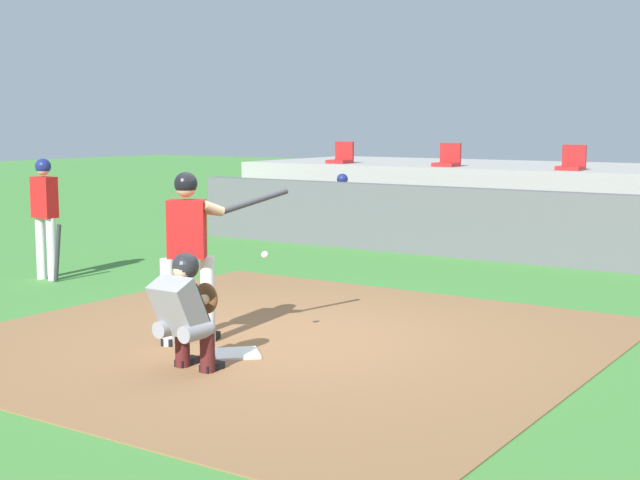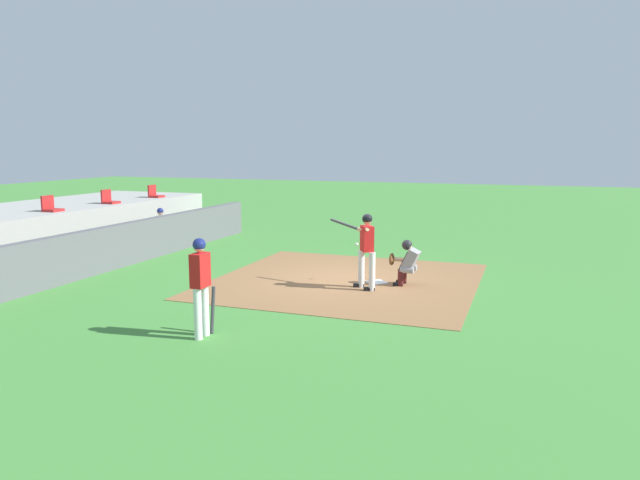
# 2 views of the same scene
# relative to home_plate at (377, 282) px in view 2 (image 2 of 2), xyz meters

# --- Properties ---
(ground_plane) EXTENTS (80.00, 80.00, 0.00)m
(ground_plane) POSITION_rel_home_plate_xyz_m (0.00, 0.80, -0.02)
(ground_plane) COLOR #428438
(dirt_infield) EXTENTS (6.40, 6.40, 0.01)m
(dirt_infield) POSITION_rel_home_plate_xyz_m (0.00, 0.80, -0.02)
(dirt_infield) COLOR olive
(dirt_infield) RESTS_ON ground
(home_plate) EXTENTS (0.62, 0.62, 0.02)m
(home_plate) POSITION_rel_home_plate_xyz_m (0.00, 0.00, 0.00)
(home_plate) COLOR white
(home_plate) RESTS_ON dirt_infield
(batter_at_plate) EXTENTS (0.78, 1.33, 1.80)m
(batter_at_plate) POSITION_rel_home_plate_xyz_m (-0.69, 0.10, 1.01)
(batter_at_plate) COLOR silver
(batter_at_plate) RESTS_ON ground
(catcher_crouched) EXTENTS (0.49, 1.61, 1.13)m
(catcher_crouched) POSITION_rel_home_plate_xyz_m (0.00, -0.72, 0.59)
(catcher_crouched) COLOR gray
(catcher_crouched) RESTS_ON ground
(on_deck_batter) EXTENTS (0.58, 0.23, 1.79)m
(on_deck_batter) POSITION_rel_home_plate_xyz_m (-5.08, 1.87, 1.00)
(on_deck_batter) COLOR silver
(on_deck_batter) RESTS_ON ground
(dugout_wall) EXTENTS (13.00, 0.30, 1.20)m
(dugout_wall) POSITION_rel_home_plate_xyz_m (0.00, 7.30, 0.58)
(dugout_wall) COLOR #59595E
(dugout_wall) RESTS_ON ground
(dugout_bench) EXTENTS (11.80, 0.44, 0.45)m
(dugout_bench) POSITION_rel_home_plate_xyz_m (0.00, 8.30, 0.20)
(dugout_bench) COLOR olive
(dugout_bench) RESTS_ON ground
(dugout_player_1) EXTENTS (0.49, 0.70, 1.30)m
(dugout_player_1) POSITION_rel_home_plate_xyz_m (2.81, 8.14, 0.65)
(dugout_player_1) COLOR #939399
(dugout_player_1) RESTS_ON ground
(stands_platform) EXTENTS (15.00, 4.40, 1.40)m
(stands_platform) POSITION_rel_home_plate_xyz_m (0.00, 11.70, 0.68)
(stands_platform) COLOR #9E9E99
(stands_platform) RESTS_ON ground
(stadium_seat_2) EXTENTS (0.46, 0.46, 0.48)m
(stadium_seat_2) POSITION_rel_home_plate_xyz_m (0.00, 10.18, 1.51)
(stadium_seat_2) COLOR #A51E1E
(stadium_seat_2) RESTS_ON stands_platform
(stadium_seat_3) EXTENTS (0.46, 0.46, 0.48)m
(stadium_seat_3) POSITION_rel_home_plate_xyz_m (2.60, 10.18, 1.51)
(stadium_seat_3) COLOR #A51E1E
(stadium_seat_3) RESTS_ON stands_platform
(stadium_seat_4) EXTENTS (0.46, 0.46, 0.48)m
(stadium_seat_4) POSITION_rel_home_plate_xyz_m (5.20, 10.18, 1.51)
(stadium_seat_4) COLOR #A51E1E
(stadium_seat_4) RESTS_ON stands_platform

